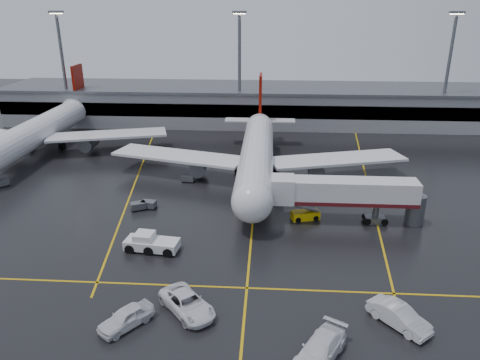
{
  "coord_description": "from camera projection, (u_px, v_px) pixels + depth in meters",
  "views": [
    {
      "loc": [
        1.88,
        -61.41,
        26.93
      ],
      "look_at": [
        -2.0,
        -2.0,
        4.0
      ],
      "focal_mm": 34.41,
      "sensor_mm": 36.0,
      "label": 1
    }
  ],
  "objects": [
    {
      "name": "apron_line_right",
      "position": [
        367.0,
        179.0,
        75.2
      ],
      "size": [
        7.57,
        69.64,
        0.02
      ],
      "primitive_type": "cube",
      "rotation": [
        0.0,
        0.0,
        -0.1
      ],
      "color": "gold",
      "rests_on": "ground"
    },
    {
      "name": "light_mast_right",
      "position": [
        449.0,
        66.0,
        98.46
      ],
      "size": [
        3.0,
        1.2,
        25.45
      ],
      "color": "#595B60",
      "rests_on": "ground"
    },
    {
      "name": "service_van_d",
      "position": [
        126.0,
        318.0,
        40.74
      ],
      "size": [
        4.94,
        5.42,
        1.79
      ],
      "primitive_type": "imported",
      "rotation": [
        0.0,
        0.0,
        -0.68
      ],
      "color": "silver",
      "rests_on": "ground"
    },
    {
      "name": "baggage_cart_c",
      "position": [
        188.0,
        178.0,
        74.0
      ],
      "size": [
        2.13,
        1.51,
        1.12
      ],
      "color": "#595B60",
      "rests_on": "ground"
    },
    {
      "name": "baggage_cart_e",
      "position": [
        2.0,
        183.0,
        72.14
      ],
      "size": [
        2.36,
        2.3,
        1.12
      ],
      "color": "#595B60",
      "rests_on": "ground"
    },
    {
      "name": "apron_line_centre",
      "position": [
        255.0,
        201.0,
        66.98
      ],
      "size": [
        0.25,
        90.0,
        0.02
      ],
      "primitive_type": "cube",
      "color": "gold",
      "rests_on": "ground"
    },
    {
      "name": "service_van_b",
      "position": [
        320.0,
        349.0,
        36.99
      ],
      "size": [
        5.43,
        6.76,
        1.84
      ],
      "primitive_type": "imported",
      "rotation": [
        0.0,
        0.0,
        -0.53
      ],
      "color": "white",
      "rests_on": "ground"
    },
    {
      "name": "belt_loader",
      "position": [
        305.0,
        215.0,
        61.21
      ],
      "size": [
        3.99,
        2.54,
        2.35
      ],
      "color": "yellow",
      "rests_on": "ground"
    },
    {
      "name": "terminal",
      "position": [
        262.0,
        104.0,
        110.06
      ],
      "size": [
        122.0,
        19.0,
        8.6
      ],
      "color": "gray",
      "rests_on": "ground"
    },
    {
      "name": "jet_bridge",
      "position": [
        345.0,
        194.0,
        59.26
      ],
      "size": [
        19.9,
        3.4,
        6.05
      ],
      "color": "silver",
      "rests_on": "ground"
    },
    {
      "name": "main_airliner",
      "position": [
        257.0,
        153.0,
        74.5
      ],
      "size": [
        48.8,
        45.6,
        14.1
      ],
      "color": "silver",
      "rests_on": "ground"
    },
    {
      "name": "light_mast_left",
      "position": [
        63.0,
        62.0,
        103.63
      ],
      "size": [
        3.0,
        1.2,
        25.45
      ],
      "color": "#595B60",
      "rests_on": "ground"
    },
    {
      "name": "apron_line_stop",
      "position": [
        247.0,
        288.0,
        46.49
      ],
      "size": [
        60.0,
        0.25,
        0.02
      ],
      "primitive_type": "cube",
      "color": "gold",
      "rests_on": "ground"
    },
    {
      "name": "service_van_c",
      "position": [
        399.0,
        316.0,
        40.82
      ],
      "size": [
        5.33,
        5.78,
        1.93
      ],
      "primitive_type": "imported",
      "rotation": [
        0.0,
        0.0,
        0.7
      ],
      "color": "silver",
      "rests_on": "ground"
    },
    {
      "name": "service_van_a",
      "position": [
        187.0,
        303.0,
        42.63
      ],
      "size": [
        6.53,
        6.9,
        1.81
      ],
      "primitive_type": "imported",
      "rotation": [
        0.0,
        0.0,
        0.71
      ],
      "color": "white",
      "rests_on": "ground"
    },
    {
      "name": "pushback_tractor",
      "position": [
        151.0,
        243.0,
        53.37
      ],
      "size": [
        6.48,
        3.35,
        2.22
      ],
      "color": "silver",
      "rests_on": "ground"
    },
    {
      "name": "baggage_cart_b",
      "position": [
        138.0,
        206.0,
        63.91
      ],
      "size": [
        2.37,
        2.05,
        1.12
      ],
      "color": "#595B60",
      "rests_on": "ground"
    },
    {
      "name": "light_mast_mid",
      "position": [
        239.0,
        64.0,
        101.2
      ],
      "size": [
        3.0,
        1.2,
        25.45
      ],
      "color": "#595B60",
      "rests_on": "ground"
    },
    {
      "name": "ground",
      "position": [
        255.0,
        201.0,
        66.98
      ],
      "size": [
        220.0,
        220.0,
        0.0
      ],
      "primitive_type": "plane",
      "color": "black",
      "rests_on": "ground"
    },
    {
      "name": "second_airliner",
      "position": [
        40.0,
        130.0,
        88.23
      ],
      "size": [
        48.8,
        45.6,
        14.1
      ],
      "color": "silver",
      "rests_on": "ground"
    },
    {
      "name": "apron_line_left",
      "position": [
        138.0,
        174.0,
        77.51
      ],
      "size": [
        9.99,
        69.35,
        0.02
      ],
      "primitive_type": "cube",
      "rotation": [
        0.0,
        0.0,
        0.14
      ],
      "color": "gold",
      "rests_on": "ground"
    },
    {
      "name": "baggage_cart_a",
      "position": [
        149.0,
        204.0,
        64.39
      ],
      "size": [
        2.17,
        1.57,
        1.12
      ],
      "color": "#595B60",
      "rests_on": "ground"
    }
  ]
}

